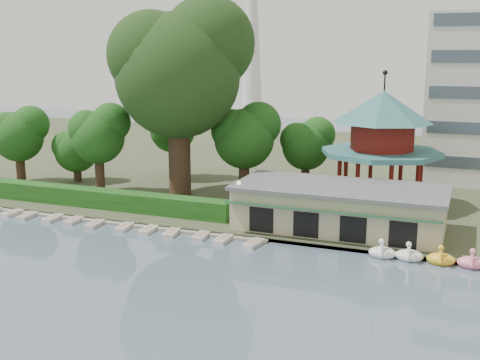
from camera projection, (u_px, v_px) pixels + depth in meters
The scene contains 12 objects.
ground_plane at pixel (106, 312), 37.69m from camera, with size 220.00×220.00×0.00m, color slate.
shore at pixel (315, 165), 84.97m from camera, with size 220.00×70.00×0.40m, color #424930.
embankment at pixel (216, 233), 53.40m from camera, with size 220.00×0.60×0.30m, color gray.
dock at pixel (101, 220), 57.60m from camera, with size 34.00×1.60×0.24m, color gray.
boathouse at pixel (340, 207), 53.62m from camera, with size 18.60×9.39×3.90m.
pavilion at pixel (382, 137), 60.95m from camera, with size 12.40×12.40×13.50m.
hedge at pixel (94, 198), 61.43m from camera, with size 30.00×2.00×1.80m, color #1E5318.
lamp_post at pixel (239, 195), 53.74m from camera, with size 0.36×0.36×4.28m.
big_tree at pixel (180, 65), 63.45m from camera, with size 14.66×13.66×21.41m.
small_trees at pixel (156, 135), 69.48m from camera, with size 39.27×15.86×10.14m.
swan_boats at pixel (454, 261), 45.59m from camera, with size 12.92×2.12×1.92m.
moored_rowboats at pixel (98, 224), 56.09m from camera, with size 32.33×2.72×0.36m.
Camera 1 is at (20.67, -29.60, 16.04)m, focal length 45.00 mm.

